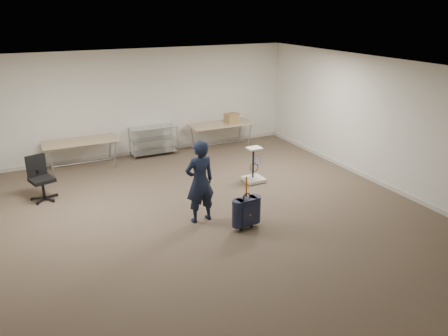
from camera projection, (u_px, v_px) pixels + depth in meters
ground at (219, 219)px, 8.33m from camera, size 9.00×9.00×0.00m
room_shell at (192, 190)px, 9.48m from camera, size 8.00×9.00×9.00m
folding_table_left at (81, 142)px, 10.66m from camera, size 1.80×0.75×0.73m
folding_table_right at (221, 125)px, 12.20m from camera, size 1.80×0.75×0.73m
wire_shelf at (153, 140)px, 11.72m from camera, size 1.22×0.47×0.80m
person at (200, 182)px, 7.99m from camera, size 0.60×0.42×1.58m
suitcase at (246, 212)px, 7.83m from camera, size 0.39×0.25×1.01m
office_chair at (42, 187)px, 9.07m from camera, size 0.57×0.57×0.94m
equipment_cart at (254, 173)px, 10.02m from camera, size 0.45×0.45×0.82m
cardboard_box at (232, 118)px, 12.22m from camera, size 0.41×0.33×0.27m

